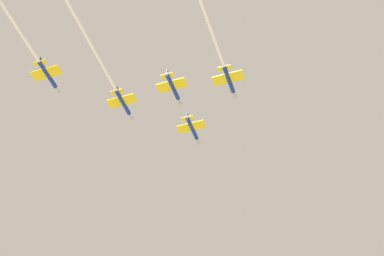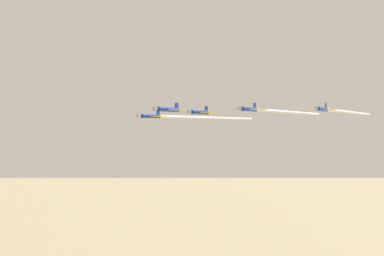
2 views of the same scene
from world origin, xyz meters
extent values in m
cylinder|color=navy|center=(17.34, -12.54, 112.80)|extent=(4.59, 8.34, 1.06)
cone|color=#9EA3AD|center=(19.55, -17.37, 112.80)|extent=(1.72, 2.18, 1.01)
cube|color=yellow|center=(17.13, -12.11, 112.75)|extent=(8.31, 6.03, 0.17)
cube|color=yellow|center=(15.75, -9.09, 112.80)|extent=(3.55, 2.60, 0.17)
cube|color=navy|center=(15.78, -9.16, 113.67)|extent=(0.79, 1.47, 1.74)
cylinder|color=navy|center=(24.42, 6.61, 113.07)|extent=(4.59, 8.34, 1.06)
cone|color=#9EA3AD|center=(26.64, 1.79, 113.07)|extent=(1.72, 2.18, 1.01)
cube|color=yellow|center=(24.22, 7.05, 113.02)|extent=(8.31, 6.03, 0.17)
cube|color=yellow|center=(22.83, 10.07, 113.07)|extent=(3.55, 2.60, 0.17)
cube|color=navy|center=(22.87, 10.00, 113.94)|extent=(0.79, 1.47, 1.74)
cylinder|color=white|center=(9.31, 39.47, 113.07)|extent=(27.27, 58.13, 0.74)
cylinder|color=navy|center=(-1.82, -5.46, 111.57)|extent=(4.59, 8.34, 1.06)
cone|color=#9EA3AD|center=(0.40, -10.28, 111.57)|extent=(1.72, 2.18, 1.01)
cube|color=yellow|center=(-2.02, -5.02, 111.53)|extent=(8.31, 6.03, 0.17)
cube|color=yellow|center=(-3.41, -2.00, 111.57)|extent=(3.55, 2.60, 0.17)
cube|color=navy|center=(-3.38, -2.07, 112.44)|extent=(0.79, 1.47, 1.74)
cylinder|color=white|center=(-18.27, 30.30, 111.57)|extent=(29.94, 63.93, 0.74)
cylinder|color=navy|center=(10.70, 1.89, 112.49)|extent=(4.59, 8.34, 1.06)
cone|color=#9EA3AD|center=(12.92, -2.93, 112.49)|extent=(1.72, 2.18, 1.01)
cube|color=yellow|center=(10.50, 2.33, 112.45)|extent=(8.31, 6.03, 0.17)
cube|color=yellow|center=(9.11, 5.35, 112.49)|extent=(3.55, 2.60, 0.17)
cube|color=navy|center=(9.14, 5.28, 113.36)|extent=(0.79, 1.47, 1.74)
cylinder|color=navy|center=(31.51, 25.77, 113.25)|extent=(4.59, 8.34, 1.06)
cone|color=#9EA3AD|center=(33.73, 20.95, 113.25)|extent=(1.72, 2.18, 1.01)
cube|color=yellow|center=(31.31, 26.21, 113.20)|extent=(8.31, 6.03, 0.17)
cube|color=yellow|center=(29.92, 29.23, 113.25)|extent=(3.55, 2.60, 0.17)
cube|color=navy|center=(29.95, 29.16, 114.12)|extent=(0.79, 1.47, 1.74)
cylinder|color=white|center=(14.89, 61.91, 113.25)|extent=(30.28, 64.68, 0.74)
camera|label=1|loc=(-56.02, 66.55, 2.66)|focal=52.61mm
camera|label=2|loc=(112.60, -77.04, 109.31)|focal=45.92mm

